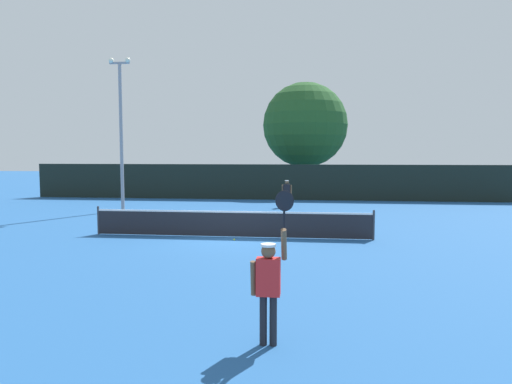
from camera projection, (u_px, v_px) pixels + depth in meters
name	position (u px, v px, depth m)	size (l,w,h in m)	color
ground_plane	(231.00, 237.00, 17.39)	(120.00, 120.00, 0.00)	#235693
tennis_net	(231.00, 223.00, 17.35)	(10.33, 0.08, 1.07)	#232328
perimeter_fence	(268.00, 182.00, 31.38)	(32.26, 0.12, 2.35)	black
player_serving	(269.00, 278.00, 7.51)	(0.68, 0.39, 2.49)	red
player_receiving	(287.00, 191.00, 26.97)	(0.57, 0.23, 1.54)	black
tennis_ball	(234.00, 240.00, 16.68)	(0.07, 0.07, 0.07)	#CCE033
light_pole	(121.00, 124.00, 25.00)	(1.18, 0.28, 8.08)	gray
large_tree	(305.00, 125.00, 36.52)	(6.54, 6.54, 8.54)	brown
parked_car_near	(303.00, 181.00, 38.89)	(2.17, 4.32, 1.69)	#B7B7BC
parked_car_mid	(361.00, 183.00, 37.03)	(2.00, 4.24, 1.69)	black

